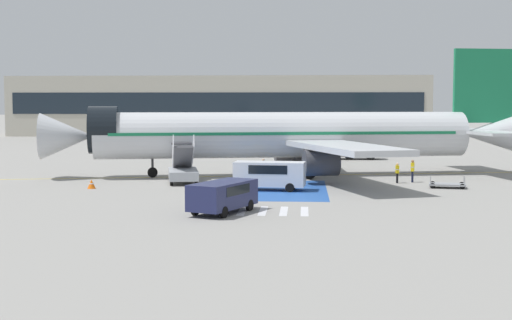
% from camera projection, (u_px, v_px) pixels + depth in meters
% --- Properties ---
extents(ground_plane, '(600.00, 600.00, 0.00)m').
position_uv_depth(ground_plane, '(289.00, 175.00, 61.63)').
color(ground_plane, gray).
extents(apron_leadline_yellow, '(74.27, 15.58, 0.01)m').
position_uv_depth(apron_leadline_yellow, '(283.00, 175.00, 61.19)').
color(apron_leadline_yellow, gold).
rests_on(apron_leadline_yellow, ground_plane).
extents(apron_stand_patch_blue, '(6.82, 12.28, 0.01)m').
position_uv_depth(apron_stand_patch_blue, '(279.00, 190.00, 51.16)').
color(apron_stand_patch_blue, '#2856A8').
rests_on(apron_stand_patch_blue, ground_plane).
extents(apron_walkway_bar_0, '(0.44, 3.60, 0.01)m').
position_uv_depth(apron_walkway_bar_0, '(222.00, 210.00, 41.31)').
color(apron_walkway_bar_0, silver).
rests_on(apron_walkway_bar_0, ground_plane).
extents(apron_walkway_bar_1, '(0.44, 3.60, 0.01)m').
position_uv_depth(apron_walkway_bar_1, '(242.00, 211.00, 41.23)').
color(apron_walkway_bar_1, silver).
rests_on(apron_walkway_bar_1, ground_plane).
extents(apron_walkway_bar_2, '(0.44, 3.60, 0.01)m').
position_uv_depth(apron_walkway_bar_2, '(263.00, 211.00, 41.15)').
color(apron_walkway_bar_2, silver).
rests_on(apron_walkway_bar_2, ground_plane).
extents(apron_walkway_bar_3, '(0.44, 3.60, 0.01)m').
position_uv_depth(apron_walkway_bar_3, '(284.00, 211.00, 41.07)').
color(apron_walkway_bar_3, silver).
rests_on(apron_walkway_bar_3, ground_plane).
extents(apron_walkway_bar_4, '(0.44, 3.60, 0.01)m').
position_uv_depth(apron_walkway_bar_4, '(305.00, 211.00, 40.99)').
color(apron_walkway_bar_4, silver).
rests_on(apron_walkway_bar_4, ground_plane).
extents(airliner, '(41.80, 31.25, 10.99)m').
position_uv_depth(airliner, '(291.00, 135.00, 60.99)').
color(airliner, silver).
rests_on(airliner, ground_plane).
extents(boarding_stairs_forward, '(3.13, 5.51, 3.85)m').
position_uv_depth(boarding_stairs_forward, '(183.00, 171.00, 55.48)').
color(boarding_stairs_forward, '#ADB2BA').
rests_on(boarding_stairs_forward, ground_plane).
extents(fuel_tanker, '(9.12, 2.86, 3.29)m').
position_uv_depth(fuel_tanker, '(341.00, 144.00, 78.76)').
color(fuel_tanker, '#38383D').
rests_on(fuel_tanker, ground_plane).
extents(service_van_0, '(3.76, 5.19, 1.78)m').
position_uv_depth(service_van_0, '(223.00, 194.00, 40.30)').
color(service_van_0, '#1E234C').
rests_on(service_van_0, ground_plane).
extents(service_van_2, '(5.16, 2.36, 2.04)m').
position_uv_depth(service_van_2, '(270.00, 173.00, 50.77)').
color(service_van_2, silver).
rests_on(service_van_2, ground_plane).
extents(baggage_cart, '(2.82, 1.93, 0.87)m').
position_uv_depth(baggage_cart, '(447.00, 184.00, 52.24)').
color(baggage_cart, gray).
rests_on(baggage_cart, ground_plane).
extents(ground_crew_0, '(0.35, 0.48, 1.78)m').
position_uv_depth(ground_crew_0, '(413.00, 169.00, 55.90)').
color(ground_crew_0, '#191E38').
rests_on(ground_crew_0, ground_plane).
extents(ground_crew_1, '(0.26, 0.44, 1.59)m').
position_uv_depth(ground_crew_1, '(397.00, 171.00, 55.37)').
color(ground_crew_1, black).
rests_on(ground_crew_1, ground_plane).
extents(ground_crew_2, '(0.42, 0.49, 1.73)m').
position_uv_depth(ground_crew_2, '(263.00, 168.00, 57.60)').
color(ground_crew_2, '#191E38').
rests_on(ground_crew_2, ground_plane).
extents(traffic_cone_0, '(0.43, 0.43, 0.48)m').
position_uv_depth(traffic_cone_0, '(246.00, 181.00, 54.38)').
color(traffic_cone_0, orange).
rests_on(traffic_cone_0, ground_plane).
extents(traffic_cone_1, '(0.60, 0.60, 0.67)m').
position_uv_depth(traffic_cone_1, '(91.00, 184.00, 51.86)').
color(traffic_cone_1, orange).
rests_on(traffic_cone_1, ground_plane).
extents(terminal_building, '(77.83, 12.10, 11.14)m').
position_uv_depth(terminal_building, '(218.00, 106.00, 134.40)').
color(terminal_building, '#B2AD9E').
rests_on(terminal_building, ground_plane).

